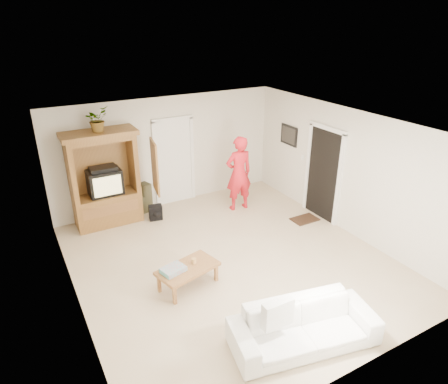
# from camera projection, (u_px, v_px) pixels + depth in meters

# --- Properties ---
(floor) EXTENTS (6.00, 6.00, 0.00)m
(floor) POSITION_uv_depth(u_px,v_px,m) (231.00, 260.00, 7.58)
(floor) COLOR tan
(floor) RESTS_ON ground
(ceiling) EXTENTS (6.00, 6.00, 0.00)m
(ceiling) POSITION_uv_depth(u_px,v_px,m) (232.00, 126.00, 6.52)
(ceiling) COLOR white
(ceiling) RESTS_ON floor
(wall_back) EXTENTS (5.50, 0.00, 5.50)m
(wall_back) POSITION_uv_depth(u_px,v_px,m) (167.00, 152.00, 9.44)
(wall_back) COLOR silver
(wall_back) RESTS_ON floor
(wall_front) EXTENTS (5.50, 0.00, 5.50)m
(wall_front) POSITION_uv_depth(u_px,v_px,m) (361.00, 293.00, 4.66)
(wall_front) COLOR silver
(wall_front) RESTS_ON floor
(wall_left) EXTENTS (0.00, 6.00, 6.00)m
(wall_left) POSITION_uv_depth(u_px,v_px,m) (69.00, 237.00, 5.82)
(wall_left) COLOR silver
(wall_left) RESTS_ON floor
(wall_right) EXTENTS (0.00, 6.00, 6.00)m
(wall_right) POSITION_uv_depth(u_px,v_px,m) (345.00, 171.00, 8.28)
(wall_right) COLOR silver
(wall_right) RESTS_ON floor
(armoire) EXTENTS (1.82, 1.14, 2.10)m
(armoire) POSITION_uv_depth(u_px,v_px,m) (106.00, 185.00, 8.62)
(armoire) COLOR brown
(armoire) RESTS_ON floor
(door_back) EXTENTS (0.85, 0.05, 2.04)m
(door_back) POSITION_uv_depth(u_px,v_px,m) (174.00, 162.00, 9.59)
(door_back) COLOR white
(door_back) RESTS_ON floor
(doorway_right) EXTENTS (0.05, 0.90, 2.04)m
(doorway_right) POSITION_uv_depth(u_px,v_px,m) (323.00, 175.00, 8.86)
(doorway_right) COLOR black
(doorway_right) RESTS_ON floor
(framed_picture) EXTENTS (0.03, 0.60, 0.48)m
(framed_picture) POSITION_uv_depth(u_px,v_px,m) (289.00, 135.00, 9.66)
(framed_picture) COLOR black
(framed_picture) RESTS_ON wall_right
(doormat) EXTENTS (0.60, 0.40, 0.02)m
(doormat) POSITION_uv_depth(u_px,v_px,m) (305.00, 219.00, 9.08)
(doormat) COLOR #382316
(doormat) RESTS_ON floor
(plant) EXTENTS (0.59, 0.59, 0.50)m
(plant) POSITION_uv_depth(u_px,v_px,m) (97.00, 119.00, 8.00)
(plant) COLOR #4C7238
(plant) RESTS_ON armoire
(man) EXTENTS (0.68, 0.47, 1.79)m
(man) POSITION_uv_depth(u_px,v_px,m) (239.00, 174.00, 9.27)
(man) COLOR red
(man) RESTS_ON floor
(sofa) EXTENTS (2.18, 1.21, 0.60)m
(sofa) POSITION_uv_depth(u_px,v_px,m) (304.00, 326.00, 5.55)
(sofa) COLOR white
(sofa) RESTS_ON floor
(coffee_table) EXTENTS (1.13, 0.79, 0.38)m
(coffee_table) POSITION_uv_depth(u_px,v_px,m) (188.00, 270.00, 6.73)
(coffee_table) COLOR #A06F37
(coffee_table) RESTS_ON floor
(towel) EXTENTS (0.44, 0.37, 0.08)m
(towel) POSITION_uv_depth(u_px,v_px,m) (173.00, 270.00, 6.58)
(towel) COLOR #D44655
(towel) RESTS_ON coffee_table
(candle) EXTENTS (0.08, 0.08, 0.10)m
(candle) POSITION_uv_depth(u_px,v_px,m) (194.00, 261.00, 6.79)
(candle) COLOR tan
(candle) RESTS_ON coffee_table
(backpack_black) EXTENTS (0.32, 0.22, 0.36)m
(backpack_black) POSITION_uv_depth(u_px,v_px,m) (156.00, 213.00, 9.00)
(backpack_black) COLOR black
(backpack_black) RESTS_ON floor
(backpack_olive) EXTENTS (0.43, 0.37, 0.68)m
(backpack_olive) POSITION_uv_depth(u_px,v_px,m) (143.00, 198.00, 9.34)
(backpack_olive) COLOR #47442B
(backpack_olive) RESTS_ON floor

